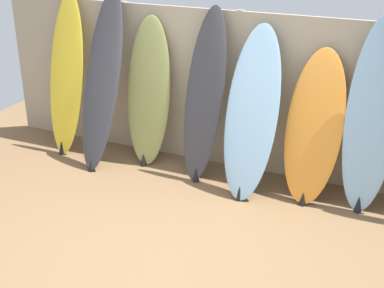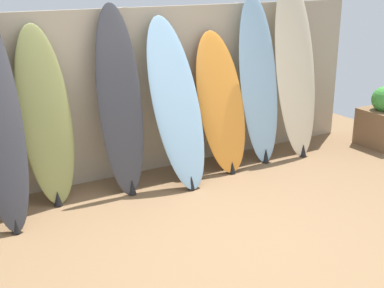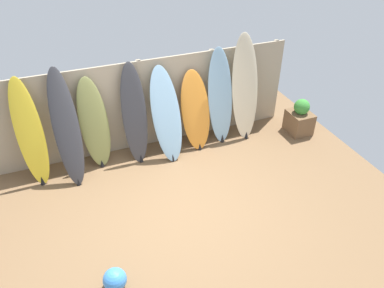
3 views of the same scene
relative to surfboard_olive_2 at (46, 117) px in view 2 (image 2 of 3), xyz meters
name	(u,v)px [view 2 (image 2 of 3)]	position (x,y,z in m)	size (l,w,h in m)	color
ground	(233,249)	(0.97, -1.73, -0.85)	(7.68, 7.68, 0.00)	brown
fence_back	(128,94)	(0.97, 0.28, 0.05)	(6.08, 0.11, 1.80)	tan
surfboard_olive_2	(46,117)	(0.00, 0.00, 0.00)	(0.57, 0.50, 1.71)	olive
surfboard_charcoal_3	(120,101)	(0.73, -0.08, 0.08)	(0.51, 0.58, 1.87)	#38383D
surfboard_skyblue_4	(176,104)	(1.30, -0.19, 0.00)	(0.58, 0.76, 1.73)	#8CB7D6
surfboard_orange_5	(221,103)	(1.93, -0.08, -0.09)	(0.59, 0.60, 1.54)	orange
surfboard_skyblue_6	(259,81)	(2.47, -0.05, 0.10)	(0.52, 0.46, 1.92)	#8CB7D6
surfboard_cream_7	(295,68)	(3.00, -0.07, 0.20)	(0.59, 0.59, 2.12)	beige
planter_box	(382,121)	(4.15, -0.48, -0.52)	(0.45, 0.52, 0.77)	brown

